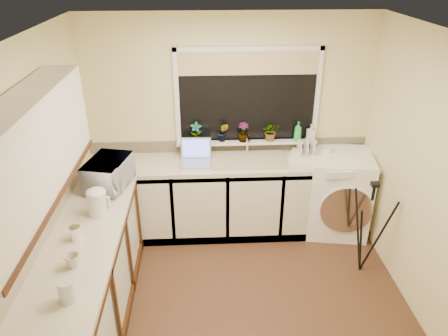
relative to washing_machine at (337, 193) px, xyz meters
The scene contains 34 objects.
floor 1.77m from the washing_machine, 136.83° to the right, with size 3.20×3.20×0.00m, color #533621.
ceiling 2.60m from the washing_machine, 136.83° to the right, with size 3.20×3.20×0.00m, color white.
wall_back 1.49m from the washing_machine, 164.84° to the left, with size 3.20×3.20×0.00m, color beige.
wall_front 3.03m from the washing_machine, 114.97° to the right, with size 3.20×3.20×0.00m, color beige.
wall_left 3.16m from the washing_machine, 157.72° to the right, with size 3.00×3.00×0.00m, color beige.
wall_right 1.43m from the washing_machine, 72.84° to the right, with size 3.00×3.00×0.00m, color beige.
base_cabinet_back 1.57m from the washing_machine, behind, with size 2.55×0.60×0.86m, color silver.
base_cabinet_left 2.93m from the washing_machine, 150.05° to the right, with size 0.54×2.40×0.86m, color silver.
worktop_back 1.30m from the washing_machine, behind, with size 3.20×0.60×0.04m, color beige.
worktop_left 2.96m from the washing_machine, 150.05° to the right, with size 0.60×2.40×0.04m, color beige.
upper_cabinet 3.40m from the washing_machine, 148.95° to the right, with size 0.28×1.90×0.70m, color silver.
splashback_left 3.25m from the washing_machine, 152.64° to the right, with size 0.02×2.40×0.45m, color beige.
splashback_back 1.37m from the washing_machine, 165.36° to the left, with size 3.20×0.02×0.14m, color beige.
window_glass 1.53m from the washing_machine, 162.85° to the left, with size 1.50×0.02×1.00m, color black.
window_blind 1.81m from the washing_machine, 164.12° to the left, with size 1.50×0.02×0.25m, color tan.
windowsill 1.21m from the washing_machine, 165.66° to the left, with size 1.60×0.14×0.03m, color white.
sink 1.13m from the washing_machine, behind, with size 0.82×0.46×0.03m, color tan.
faucet 1.19m from the washing_machine, 168.27° to the left, with size 0.03×0.03×0.24m, color silver.
washing_machine is the anchor object (origin of this frame).
laptop 1.70m from the washing_machine, behind, with size 0.35×0.31×0.25m.
kettle 2.71m from the washing_machine, 158.73° to the right, with size 0.17×0.17×0.22m, color silver.
dish_rack 0.59m from the washing_machine, 168.94° to the left, with size 0.37×0.28×0.06m, color silver.
tripod 0.77m from the washing_machine, 84.82° to the right, with size 0.50×0.50×1.04m, color black, non-canonical shape.
glass_jug 3.22m from the washing_machine, 140.67° to the right, with size 0.11×0.11×0.16m, color silver.
steel_jar 2.94m from the washing_machine, 152.61° to the right, with size 0.09×0.09×0.12m, color white.
microwave 2.58m from the washing_machine, 169.46° to the right, with size 0.52×0.35×0.29m, color white.
plant_a 1.77m from the washing_machine, behind, with size 0.13×0.09×0.24m, color #999999.
plant_b 1.50m from the washing_machine, 168.73° to the left, with size 0.12×0.10×0.22m, color #999999.
plant_c 1.31m from the washing_machine, 167.18° to the left, with size 0.12×0.12×0.22m, color #999999.
plant_d 1.06m from the washing_machine, 161.42° to the left, with size 0.20×0.17×0.22m, color #999999.
soap_bottle_green 0.86m from the washing_machine, 152.70° to the left, with size 0.09×0.09×0.22m, color green.
soap_bottle_clear 0.77m from the washing_machine, 144.62° to the left, with size 0.09×0.09×0.19m, color #999999.
cup_back 0.51m from the washing_machine, 145.63° to the left, with size 0.14×0.14×0.11m, color silver.
cup_left 3.06m from the washing_machine, 146.44° to the right, with size 0.11×0.11×0.10m, color beige.
Camera 1 is at (-0.29, -3.03, 2.96)m, focal length 34.11 mm.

